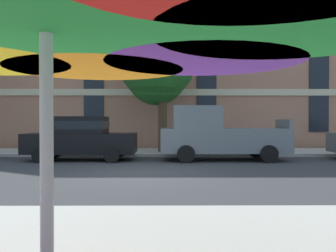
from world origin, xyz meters
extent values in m
plane|color=#38383A|center=(0.00, 0.00, 0.00)|extent=(120.00, 120.00, 0.00)
cube|color=#B2ADA3|center=(0.00, 6.80, 0.06)|extent=(56.00, 3.60, 0.12)
cube|color=#A87056|center=(0.00, 15.00, 9.60)|extent=(37.63, 12.00, 19.20)
cube|color=beige|center=(0.00, 8.96, 3.20)|extent=(36.88, 0.08, 0.36)
cube|color=beige|center=(0.00, 8.96, 6.40)|extent=(36.88, 0.08, 0.36)
cube|color=black|center=(-2.56, 3.70, 0.70)|extent=(4.40, 1.76, 0.80)
cube|color=black|center=(-2.71, 3.70, 1.44)|extent=(2.30, 1.55, 0.68)
cube|color=black|center=(-2.71, 3.70, 1.44)|extent=(2.32, 1.57, 0.32)
cylinder|color=black|center=(-1.19, 4.58, 0.30)|extent=(0.60, 0.22, 0.60)
cylinder|color=black|center=(-1.19, 2.82, 0.30)|extent=(0.60, 0.22, 0.60)
cylinder|color=black|center=(-3.92, 4.58, 0.30)|extent=(0.60, 0.22, 0.60)
cylinder|color=black|center=(-3.92, 2.82, 0.30)|extent=(0.60, 0.22, 0.60)
cube|color=slate|center=(3.22, 3.70, 0.82)|extent=(5.10, 1.90, 0.96)
cube|color=slate|center=(2.12, 3.70, 1.75)|extent=(1.90, 1.75, 0.90)
cube|color=slate|center=(5.69, 3.70, 1.48)|extent=(0.16, 1.75, 0.36)
cylinder|color=black|center=(4.80, 4.65, 0.34)|extent=(0.68, 0.22, 0.68)
cylinder|color=black|center=(4.80, 2.75, 0.34)|extent=(0.68, 0.22, 0.68)
cylinder|color=black|center=(1.64, 4.65, 0.34)|extent=(0.68, 0.22, 0.68)
cylinder|color=black|center=(1.64, 2.75, 0.34)|extent=(0.68, 0.22, 0.68)
cylinder|color=#4C3823|center=(0.71, 6.45, 1.38)|extent=(0.42, 0.42, 2.77)
sphere|color=#236023|center=(0.60, 6.21, 4.59)|extent=(2.69, 2.69, 2.69)
sphere|color=#236023|center=(0.43, 6.73, 4.04)|extent=(3.13, 3.13, 3.13)
sphere|color=#236023|center=(0.41, 6.77, 3.88)|extent=(3.01, 3.01, 3.01)
sphere|color=#236023|center=(0.42, 6.66, 4.53)|extent=(3.84, 3.84, 3.84)
cylinder|color=silver|center=(0.34, -9.00, 1.18)|extent=(0.06, 0.06, 2.36)
cone|color=#662D9E|center=(1.13, -8.21, 2.17)|extent=(1.33, 1.33, 0.38)
cone|color=orange|center=(0.34, -7.88, 2.17)|extent=(1.33, 1.33, 0.38)
camera|label=1|loc=(0.87, -10.58, 1.58)|focal=37.59mm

